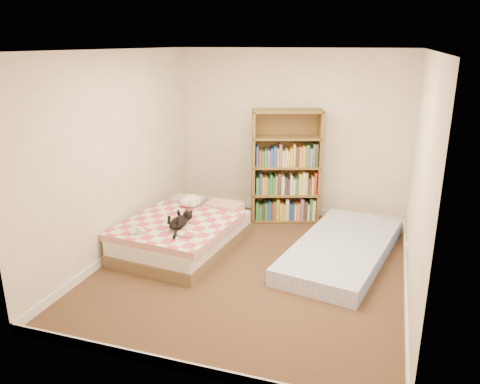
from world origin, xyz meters
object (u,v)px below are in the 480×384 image
(black_cat, at_px, (180,221))
(white_dog, at_px, (191,201))
(bed, at_px, (184,233))
(bookshelf, at_px, (286,182))
(floor_mattress, at_px, (342,250))

(black_cat, relative_size, white_dog, 1.82)
(white_dog, bearing_deg, bed, -69.42)
(bookshelf, distance_m, white_dog, 1.48)
(bed, xyz_separation_m, black_cat, (0.09, -0.27, 0.27))
(bed, bearing_deg, bookshelf, 60.31)
(bookshelf, xyz_separation_m, white_dog, (-1.10, -0.99, -0.10))
(white_dog, bearing_deg, bookshelf, 51.90)
(floor_mattress, bearing_deg, black_cat, -150.95)
(bookshelf, height_order, floor_mattress, bookshelf)
(bed, distance_m, floor_mattress, 2.03)
(bed, distance_m, black_cat, 0.39)
(bed, height_order, floor_mattress, bed)
(bookshelf, relative_size, black_cat, 2.50)
(bookshelf, bearing_deg, bed, -144.03)
(white_dog, bearing_deg, black_cat, -66.78)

